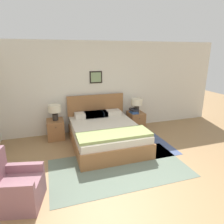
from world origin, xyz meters
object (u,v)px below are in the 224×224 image
object	(u,v)px
nightstand_by_door	(136,120)
table_lamp_near_window	(55,110)
armchair	(14,188)
table_lamp_by_door	(137,103)
nightstand_near_window	(56,129)
bed	(105,133)

from	to	relation	value
nightstand_by_door	table_lamp_near_window	world-z (taller)	table_lamp_near_window
nightstand_by_door	table_lamp_near_window	xyz separation A→B (m)	(-2.38, -0.01, 0.55)
armchair	table_lamp_by_door	size ratio (longest dim) A/B	2.04
nightstand_by_door	table_lamp_by_door	distance (m)	0.56
nightstand_near_window	table_lamp_by_door	bearing A→B (deg)	-0.21
armchair	nightstand_by_door	xyz separation A→B (m)	(3.14, 2.41, -0.03)
bed	armchair	world-z (taller)	bed
armchair	nightstand_near_window	xyz separation A→B (m)	(0.73, 2.41, -0.03)
nightstand_by_door	table_lamp_near_window	bearing A→B (deg)	-179.78
bed	nightstand_by_door	xyz separation A→B (m)	(1.20, 0.77, -0.03)
nightstand_near_window	table_lamp_near_window	world-z (taller)	table_lamp_near_window
bed	table_lamp_by_door	bearing A→B (deg)	32.10
armchair	nightstand_near_window	size ratio (longest dim) A/B	1.62
nightstand_near_window	nightstand_by_door	size ratio (longest dim) A/B	1.00
bed	nightstand_by_door	bearing A→B (deg)	32.64
armchair	nightstand_by_door	world-z (taller)	armchair
armchair	nightstand_near_window	bearing A→B (deg)	175.92
bed	nightstand_near_window	world-z (taller)	bed
table_lamp_by_door	armchair	bearing A→B (deg)	-142.69
nightstand_near_window	bed	bearing A→B (deg)	-32.71
armchair	table_lamp_by_door	distance (m)	3.99
table_lamp_near_window	table_lamp_by_door	xyz separation A→B (m)	(2.40, 0.00, 0.00)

